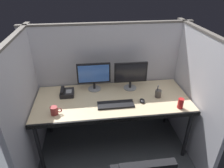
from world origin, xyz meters
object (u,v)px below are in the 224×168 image
monitor_right (131,74)px  desk (113,102)px  coffee_mug (54,111)px  desk_phone (67,93)px  soda_can (181,103)px  pen_cup (158,94)px  monitor_left (94,75)px  computer_mouse (142,101)px  keyboard_main (116,104)px

monitor_right → desk: bearing=-138.9°
coffee_mug → desk_phone: bearing=75.0°
monitor_right → soda_can: monitor_right is taller
desk → pen_cup: bearing=-2.0°
monitor_left → pen_cup: size_ratio=2.71×
pen_cup → soda_can: 0.31m
desk → coffee_mug: 0.71m
desk → monitor_left: size_ratio=4.42×
computer_mouse → keyboard_main: bearing=-174.7°
coffee_mug → desk: bearing=17.8°
desk → desk_phone: bearing=163.4°
coffee_mug → computer_mouse: bearing=6.3°
monitor_right → coffee_mug: (-0.94, -0.45, -0.17)m
desk → computer_mouse: computer_mouse is taller
pen_cup → coffee_mug: 1.26m
keyboard_main → coffee_mug: coffee_mug is taller
computer_mouse → pen_cup: pen_cup is taller
monitor_right → soda_can: bearing=-46.4°
monitor_left → keyboard_main: (0.23, -0.40, -0.20)m
pen_cup → keyboard_main: bearing=-168.2°
pen_cup → desk_phone: 1.16m
desk → pen_cup: (0.57, -0.02, 0.10)m
monitor_left → desk_phone: size_ratio=2.26×
keyboard_main → computer_mouse: computer_mouse is taller
monitor_left → soda_can: bearing=-29.5°
monitor_left → pen_cup: 0.85m
coffee_mug → pen_cup: bearing=9.0°
soda_can → computer_mouse: bearing=156.9°
desk → computer_mouse: bearing=-16.7°
desk → coffee_mug: bearing=-162.2°
monitor_left → desk_phone: 0.41m
computer_mouse → monitor_left: bearing=146.3°
computer_mouse → monitor_right: bearing=103.6°
desk_phone → pen_cup: bearing=-9.4°
desk → coffee_mug: coffee_mug is taller
monitor_left → keyboard_main: size_ratio=1.00×
desk → desk_phone: desk_phone is taller
monitor_left → keyboard_main: monitor_left is taller
monitor_right → desk_phone: bearing=-175.7°
desk → pen_cup: 0.58m
keyboard_main → coffee_mug: bearing=-173.3°
monitor_left → monitor_right: size_ratio=1.00×
computer_mouse → coffee_mug: coffee_mug is taller
desk → pen_cup: size_ratio=11.96×
coffee_mug → soda_can: (1.42, -0.06, 0.01)m
soda_can → desk: bearing=159.8°
desk → computer_mouse: (0.35, -0.10, 0.07)m
monitor_left → pen_cup: monitor_left is taller
monitor_left → computer_mouse: bearing=-33.7°
monitor_right → desk_phone: 0.86m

